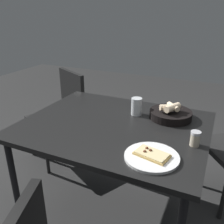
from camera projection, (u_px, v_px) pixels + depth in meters
The scene contains 7 objects.
ground at pixel (114, 212), 1.82m from camera, with size 8.00×8.00×0.00m, color #2B2B2B.
dining_table at pixel (114, 132), 1.56m from camera, with size 1.14×0.91×0.73m.
pizza_plate at pixel (152, 156), 1.17m from camera, with size 0.27×0.27×0.04m.
bread_basket at pixel (170, 114), 1.59m from camera, with size 0.27×0.27×0.11m.
beer_glass at pixel (136, 107), 1.64m from camera, with size 0.07×0.07×0.12m.
pepper_shaker at pixel (195, 139), 1.27m from camera, with size 0.05×0.05×0.08m.
chair_far at pixel (62, 111), 2.36m from camera, with size 0.60×0.60×0.86m.
Camera 1 is at (-0.57, 1.26, 1.40)m, focal length 39.07 mm.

